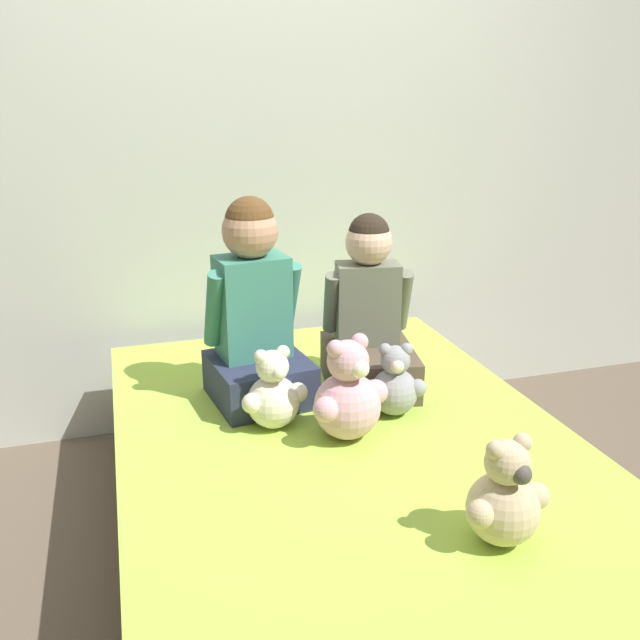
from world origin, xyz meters
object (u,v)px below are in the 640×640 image
Objects in this scene: bed at (350,506)px; teddy_bear_held_by_left_child at (273,394)px; teddy_bear_between_children at (348,396)px; child_on_right at (368,322)px; teddy_bear_held_by_right_child at (395,385)px; teddy_bear_at_foot_of_bed at (504,499)px; child_on_left at (255,314)px.

teddy_bear_held_by_left_child is at bearing 140.20° from bed.
teddy_bear_held_by_left_child is at bearing 125.43° from teddy_bear_between_children.
child_on_right reaches higher than teddy_bear_between_children.
teddy_bear_held_by_left_child reaches higher than teddy_bear_held_by_right_child.
teddy_bear_between_children is (-0.20, -0.36, -0.09)m from child_on_right.
teddy_bear_between_children reaches higher than teddy_bear_held_by_left_child.
teddy_bear_at_foot_of_bed is at bearing -74.38° from teddy_bear_held_by_left_child.
teddy_bear_held_by_left_child is 0.81× the size of teddy_bear_between_children.
child_on_left is at bearing 78.72° from teddy_bear_held_by_left_child.
teddy_bear_between_children is 0.60m from teddy_bear_at_foot_of_bed.
teddy_bear_at_foot_of_bed is at bearing -76.24° from teddy_bear_held_by_right_child.
child_on_right is at bearing 39.72° from teddy_bear_between_children.
teddy_bear_between_children is at bearing 90.46° from bed.
bed is 0.36m from teddy_bear_between_children.
teddy_bear_held_by_left_child is 0.24m from teddy_bear_between_children.
teddy_bear_at_foot_of_bed is (0.37, -0.70, 0.00)m from teddy_bear_held_by_left_child.
bed is at bearing -130.14° from teddy_bear_held_by_right_child.
bed is at bearing -70.99° from child_on_left.
teddy_bear_held_by_right_child is 0.75× the size of teddy_bear_between_children.
child_on_left is 2.53× the size of teddy_bear_at_foot_of_bed.
teddy_bear_held_by_right_child is (0.39, -0.26, -0.19)m from child_on_left.
teddy_bear_held_by_right_child is (0.39, -0.03, -0.01)m from teddy_bear_held_by_left_child.
child_on_left is 1.03m from teddy_bear_at_foot_of_bed.
teddy_bear_at_foot_of_bed reaches higher than teddy_bear_held_by_left_child.
child_on_right is (0.20, 0.39, 0.45)m from bed.
teddy_bear_between_children is (0.20, -0.13, 0.03)m from teddy_bear_held_by_left_child.
child_on_left is 0.41m from child_on_right.
child_on_left reaches higher than teddy_bear_held_by_right_child.
teddy_bear_held_by_right_child is (-0.01, -0.26, -0.13)m from child_on_right.
teddy_bear_held_by_left_child is at bearing -169.15° from teddy_bear_held_by_right_child.
teddy_bear_held_by_right_child is at bearing -41.33° from child_on_left.
teddy_bear_between_children is (-0.19, -0.10, 0.03)m from teddy_bear_held_by_right_child.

